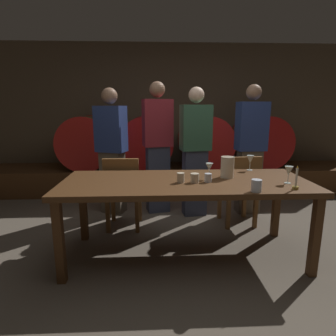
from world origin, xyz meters
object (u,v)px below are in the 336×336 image
Objects in this scene: wine_barrel_center_left at (147,142)px; wine_glass_left at (209,167)px; guest_center_right at (195,152)px; wine_glass_center at (250,160)px; wine_barrel_far_left at (88,142)px; guest_far_right at (250,149)px; wine_barrel_center_right at (205,142)px; guest_center_left at (158,147)px; wine_glass_right at (289,171)px; cup_far_right at (256,186)px; chair_right at (240,187)px; pitcher at (227,167)px; guest_far_left at (112,151)px; wine_barrel_far_right at (260,141)px; cup_center_right at (208,178)px; chair_left at (123,190)px; dining_table at (185,188)px; cup_center_left at (195,178)px; candle_center at (296,183)px; cup_far_left at (181,178)px.

wine_barrel_center_left is 5.88× the size of wine_glass_left.
wine_glass_center is (0.50, -0.69, 0.02)m from guest_center_right.
guest_far_right is (2.42, -1.12, 0.03)m from wine_barrel_far_left.
wine_barrel_center_right is 0.50× the size of guest_center_left.
wine_barrel_far_left is 0.50× the size of guest_center_left.
wine_glass_right is 0.45m from cup_far_right.
pitcher is (-0.33, -0.60, 0.38)m from chair_right.
guest_far_left is 0.62m from guest_center_left.
wine_barrel_far_right is 5.42× the size of wine_glass_center.
wine_glass_center is at bearing -113.17° from wine_barrel_far_right.
wine_glass_right is 1.97× the size of cup_center_right.
wine_barrel_center_right reaches higher than wine_glass_right.
wine_barrel_center_left reaches higher than chair_left.
guest_far_left is 0.98× the size of guest_far_right.
wine_glass_right is at bearing -8.98° from dining_table.
wine_barrel_far_left is 2.00m from wine_barrel_center_right.
cup_far_right is (0.12, -0.48, -0.05)m from pitcher.
wine_glass_left is at bearing 163.11° from wine_glass_right.
guest_far_left is at bearing -23.51° from chair_right.
cup_center_left is at bearing 44.15° from chair_right.
wine_glass_center is (0.99, -0.84, -0.03)m from guest_center_left.
wine_barrel_center_right is 2.62m from candle_center.
wine_barrel_center_left is 0.50× the size of guest_center_left.
wine_glass_left is (-0.35, -2.21, 0.02)m from wine_barrel_center_right.
chair_right is at bearing -116.95° from wine_barrel_far_right.
guest_far_left is at bearing 133.17° from wine_glass_left.
wine_barrel_center_left is 10.53× the size of cup_center_left.
dining_table is 22.55× the size of cup_far_right.
wine_glass_center reaches higher than cup_center_right.
chair_left is 10.50× the size of cup_center_left.
cup_far_left reaches higher than cup_center_right.
wine_barrel_far_right is at bearing -146.13° from guest_center_right.
pitcher is 0.50m from cup_far_left.
guest_center_left is 17.32× the size of cup_far_right.
pitcher is (-0.16, -2.18, 0.01)m from wine_barrel_center_right.
wine_barrel_center_right reaches higher than cup_center_right.
wine_glass_center reaches higher than cup_far_right.
candle_center is at bearing -78.91° from wine_glass_center.
guest_far_left reaches higher than dining_table.
wine_glass_left reaches higher than dining_table.
wine_barrel_center_right is 4.32× the size of candle_center.
cup_center_right is at bearing -99.22° from wine_barrel_center_right.
wine_barrel_center_left is 11.13× the size of cup_center_right.
guest_center_left is at bearing -41.23° from wine_barrel_far_left.
wine_barrel_center_right is 0.51× the size of guest_far_right.
wine_barrel_center_right is (2.00, 0.00, 0.00)m from wine_barrel_far_left.
wine_barrel_far_right is at bearing 55.75° from cup_far_left.
chair_right is 1.15m from cup_far_left.
guest_center_left is 0.52m from guest_center_right.
cup_center_left is at bearing -1.14° from cup_far_left.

